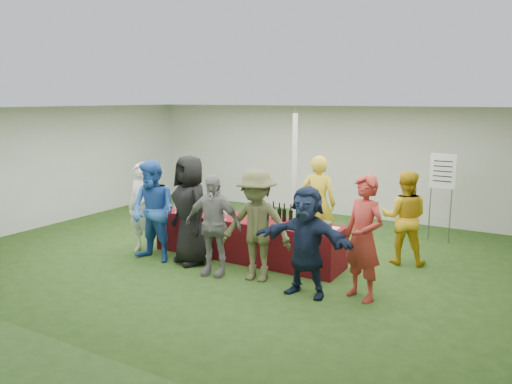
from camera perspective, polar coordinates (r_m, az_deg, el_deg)
The scene contains 18 objects.
ground at distance 9.44m, azimuth -1.68°, elevation -7.10°, with size 60.00×60.00×0.00m, color #284719.
tent at distance 9.92m, azimuth 4.42°, elevation 1.76°, with size 10.00×10.00×10.00m.
serving_table at distance 9.11m, azimuth -1.09°, elevation -5.30°, with size 3.60×0.80×0.75m, color maroon.
wine_bottles at distance 8.80m, azimuth 2.91°, elevation -2.54°, with size 0.71×0.16×0.32m.
wine_glasses at distance 9.01m, azimuth -4.59°, elevation -2.31°, with size 2.73×0.14×0.16m.
water_bottle at distance 9.01m, azimuth -0.33°, elevation -2.33°, with size 0.07×0.07×0.23m.
bar_towel at distance 8.35m, azimuth 8.60°, elevation -4.13°, with size 0.25×0.18×0.03m, color white.
dump_bucket at distance 8.09m, azimuth 7.83°, elevation -4.03°, with size 0.25×0.25×0.18m, color slate.
wine_list_sign at distance 10.64m, azimuth 20.52°, elevation 1.53°, with size 0.50×0.03×1.80m.
staff_pourer at distance 9.50m, azimuth 7.12°, elevation -1.33°, with size 0.67×0.44×1.84m, color gold.
staff_back at distance 9.10m, azimuth 16.60°, elevation -2.81°, with size 0.81×0.63×1.66m, color gold.
customer_0 at distance 9.59m, azimuth -12.81°, elevation -1.78°, with size 0.63×0.41×1.71m, color white.
customer_1 at distance 9.02m, azimuth -11.64°, elevation -2.19°, with size 0.88×0.69×1.81m, color blue.
customer_2 at distance 8.78m, azimuth -7.53°, elevation -2.05°, with size 0.94×0.61×1.92m, color black.
customer_3 at distance 8.21m, azimuth -4.95°, elevation -3.77°, with size 0.98×0.41×1.68m, color gray.
customer_4 at distance 7.90m, azimuth 0.06°, elevation -3.83°, with size 1.16×0.67×1.80m, color #4E4F2E.
customer_5 at distance 7.36m, azimuth 5.77°, elevation -5.62°, with size 1.53×0.49×1.64m, color #16213B.
customer_6 at distance 7.32m, azimuth 12.19°, elevation -5.16°, with size 0.67×0.44×1.83m, color #AA2E27.
Camera 1 is at (4.78, -7.62, 2.88)m, focal length 35.00 mm.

